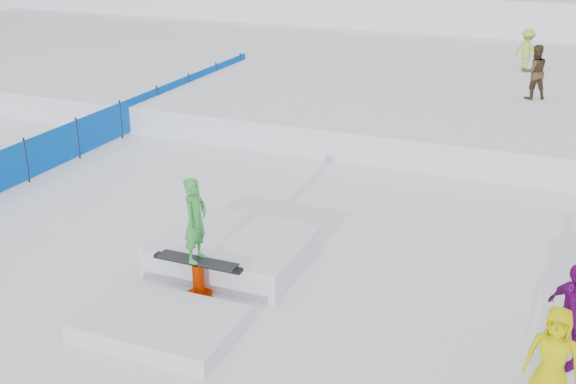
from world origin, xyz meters
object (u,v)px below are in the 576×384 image
at_px(walker_ygreen, 527,51).
at_px(spectator_yellow, 553,357).
at_px(safety_fence, 121,119).
at_px(walker_olive, 534,72).
at_px(spectator_purple, 572,315).
at_px(jib_rail_feature, 215,266).

xyz_separation_m(walker_ygreen, spectator_yellow, (2.09, -17.40, -0.82)).
height_order(safety_fence, walker_olive, walker_olive).
bearing_deg(walker_ygreen, walker_olive, 127.95).
distance_m(safety_fence, walker_ygreen, 13.88).
bearing_deg(safety_fence, walker_olive, 29.31).
relative_size(safety_fence, walker_olive, 10.05).
relative_size(walker_ygreen, spectator_purple, 0.92).
xyz_separation_m(safety_fence, spectator_yellow, (11.98, -7.71, 0.16)).
height_order(safety_fence, spectator_purple, spectator_purple).
distance_m(walker_olive, spectator_purple, 12.68).
xyz_separation_m(walker_olive, walker_ygreen, (-0.57, 3.82, -0.06)).
distance_m(safety_fence, jib_rail_feature, 9.07).
relative_size(walker_olive, spectator_yellow, 1.12).
bearing_deg(walker_olive, spectator_purple, 70.69).
bearing_deg(walker_olive, jib_rail_feature, 44.70).
bearing_deg(spectator_yellow, jib_rail_feature, 170.76).
bearing_deg(safety_fence, walker_ygreen, 44.40).
distance_m(walker_ygreen, jib_rail_feature, 16.54).
height_order(safety_fence, jib_rail_feature, jib_rail_feature).
bearing_deg(jib_rail_feature, walker_ygreen, 77.75).
relative_size(spectator_purple, spectator_yellow, 1.11).
bearing_deg(spectator_yellow, walker_ygreen, 100.57).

